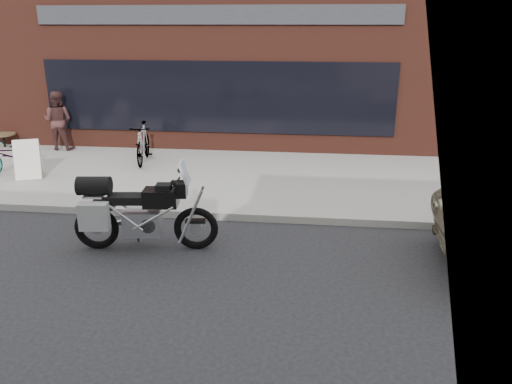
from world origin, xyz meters
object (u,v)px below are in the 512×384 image
sandwich_sign (28,159)px  cafe_patron_left (58,121)px  cafe_table (3,135)px  bicycle_rear (143,143)px  bicycle_front (10,155)px  motorcycle (135,212)px

sandwich_sign → cafe_patron_left: 2.85m
cafe_table → bicycle_rear: bearing=-14.4°
cafe_table → cafe_patron_left: bearing=-2.3°
bicycle_front → bicycle_rear: (3.04, 1.17, 0.10)m
bicycle_rear → sandwich_sign: size_ratio=1.90×
sandwich_sign → cafe_table: bearing=108.9°
motorcycle → cafe_table: 8.78m
bicycle_rear → cafe_patron_left: (-2.92, 1.14, 0.32)m
sandwich_sign → cafe_patron_left: (-0.61, 2.76, 0.39)m
bicycle_rear → cafe_table: (-4.76, 1.22, -0.16)m
motorcycle → sandwich_sign: bearing=133.2°
bicycle_front → cafe_patron_left: cafe_patron_left is taller
bicycle_rear → cafe_table: 4.91m
sandwich_sign → cafe_table: 3.75m
motorcycle → sandwich_sign: motorcycle is taller
motorcycle → bicycle_rear: motorcycle is taller
bicycle_front → bicycle_rear: 3.26m
motorcycle → cafe_patron_left: cafe_patron_left is taller
sandwich_sign → motorcycle: bearing=-62.5°
bicycle_rear → sandwich_sign: 2.82m
cafe_table → cafe_patron_left: (1.84, -0.08, 0.49)m
bicycle_front → cafe_patron_left: (0.13, 2.31, 0.42)m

